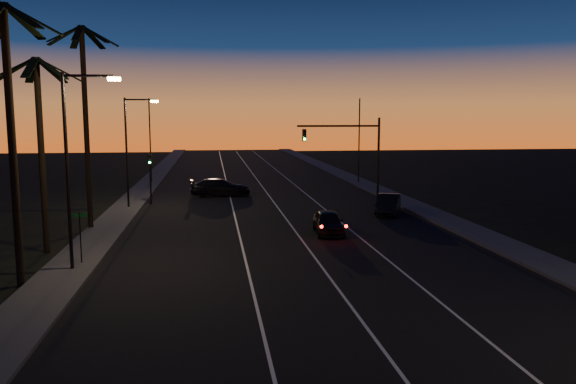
{
  "coord_description": "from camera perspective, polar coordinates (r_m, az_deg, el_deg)",
  "views": [
    {
      "loc": [
        -4.57,
        -6.14,
        7.05
      ],
      "look_at": [
        -0.67,
        22.39,
        3.19
      ],
      "focal_mm": 35.0,
      "sensor_mm": 36.0,
      "label": 1
    }
  ],
  "objects": [
    {
      "name": "street_sign",
      "position": [
        28.36,
        -20.36,
        -3.81
      ],
      "size": [
        0.7,
        0.06,
        2.6
      ],
      "color": "black",
      "rests_on": "ground"
    },
    {
      "name": "lead_car",
      "position": [
        34.15,
        4.11,
        -3.08
      ],
      "size": [
        1.96,
        4.68,
        1.4
      ],
      "color": "black",
      "rests_on": "road"
    },
    {
      "name": "palm_mid",
      "position": [
        31.36,
        -23.87,
        5.54
      ],
      "size": [
        4.25,
        4.16,
        10.03
      ],
      "color": "black",
      "rests_on": "ground"
    },
    {
      "name": "lane_stripe_mid",
      "position": [
        37.17,
        0.2,
        -3.27
      ],
      "size": [
        0.12,
        160.0,
        0.01
      ],
      "primitive_type": "cube",
      "color": "silver",
      "rests_on": "road"
    },
    {
      "name": "streetlight_left_near",
      "position": [
        26.91,
        -20.97,
        3.46
      ],
      "size": [
        2.55,
        0.26,
        9.0
      ],
      "color": "black",
      "rests_on": "ground"
    },
    {
      "name": "sidewalk_left",
      "position": [
        37.4,
        -17.88,
        -3.48
      ],
      "size": [
        2.4,
        170.0,
        0.16
      ],
      "primitive_type": "cube",
      "color": "#3C3C39",
      "rests_on": "ground"
    },
    {
      "name": "sidewalk_right",
      "position": [
        40.05,
        15.56,
        -2.67
      ],
      "size": [
        2.4,
        170.0,
        0.16
      ],
      "primitive_type": "cube",
      "color": "#3C3C39",
      "rests_on": "ground"
    },
    {
      "name": "right_car",
      "position": [
        41.51,
        10.12,
        -1.23
      ],
      "size": [
        3.13,
        4.64,
        1.45
      ],
      "color": "black",
      "rests_on": "road"
    },
    {
      "name": "streetlight_left_far",
      "position": [
        44.61,
        -15.71,
        4.8
      ],
      "size": [
        2.55,
        0.26,
        8.5
      ],
      "color": "black",
      "rests_on": "ground"
    },
    {
      "name": "far_pole_right",
      "position": [
        60.25,
        7.23,
        5.15
      ],
      "size": [
        0.14,
        0.14,
        9.0
      ],
      "primitive_type": "cylinder",
      "color": "black",
      "rests_on": "ground"
    },
    {
      "name": "palm_near",
      "position": [
        25.44,
        -26.38,
        6.91
      ],
      "size": [
        4.25,
        4.16,
        11.53
      ],
      "color": "black",
      "rests_on": "ground"
    },
    {
      "name": "lane_stripe_right",
      "position": [
        37.81,
        5.47,
        -3.12
      ],
      "size": [
        0.12,
        160.0,
        0.01
      ],
      "primitive_type": "cube",
      "color": "silver",
      "rests_on": "road"
    },
    {
      "name": "palm_far",
      "position": [
        36.94,
        -19.9,
        8.06
      ],
      "size": [
        4.25,
        4.16,
        12.53
      ],
      "color": "black",
      "rests_on": "ground"
    },
    {
      "name": "signal_post",
      "position": [
        46.58,
        -13.84,
        2.29
      ],
      "size": [
        0.28,
        0.37,
        4.2
      ],
      "color": "black",
      "rests_on": "ground"
    },
    {
      "name": "signal_mast",
      "position": [
        47.65,
        6.47,
        4.86
      ],
      "size": [
        7.1,
        0.41,
        7.0
      ],
      "color": "black",
      "rests_on": "ground"
    },
    {
      "name": "lane_stripe_left",
      "position": [
        36.85,
        -5.2,
        -3.39
      ],
      "size": [
        0.12,
        160.0,
        0.01
      ],
      "primitive_type": "cube",
      "color": "silver",
      "rests_on": "road"
    },
    {
      "name": "cross_car",
      "position": [
        50.57,
        -6.9,
        0.48
      ],
      "size": [
        5.42,
        2.23,
        1.57
      ],
      "color": "black",
      "rests_on": "road"
    },
    {
      "name": "road",
      "position": [
        37.11,
        -0.56,
        -3.31
      ],
      "size": [
        20.0,
        170.0,
        0.01
      ],
      "primitive_type": "cube",
      "color": "black",
      "rests_on": "ground"
    },
    {
      "name": "far_pole_left",
      "position": [
        61.53,
        -13.83,
        5.04
      ],
      "size": [
        0.14,
        0.14,
        9.0
      ],
      "primitive_type": "cylinder",
      "color": "black",
      "rests_on": "ground"
    }
  ]
}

